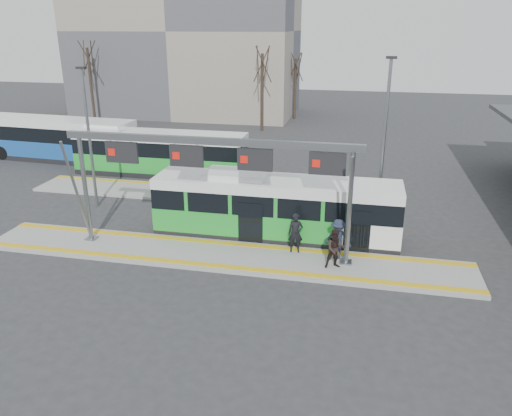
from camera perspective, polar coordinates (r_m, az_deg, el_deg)
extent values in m
plane|color=#2D2D30|center=(22.50, -4.03, -5.60)|extent=(120.00, 120.00, 0.00)
cube|color=gray|center=(22.46, -4.03, -5.43)|extent=(22.00, 3.00, 0.15)
cube|color=gray|center=(30.67, -7.14, 1.68)|extent=(20.00, 3.00, 0.15)
cube|color=gold|center=(23.43, -3.27, -4.05)|extent=(22.00, 0.35, 0.02)
cube|color=gold|center=(21.44, -4.89, -6.53)|extent=(22.00, 0.35, 0.02)
cube|color=gold|center=(31.68, -6.48, 2.49)|extent=(20.00, 0.35, 0.02)
cylinder|color=slate|center=(24.27, -18.92, 2.10)|extent=(0.20, 0.20, 5.05)
cube|color=slate|center=(25.13, -18.28, -3.31)|extent=(0.50, 0.50, 0.06)
cylinder|color=slate|center=(23.71, -19.76, 1.57)|extent=(0.12, 1.46, 4.90)
cylinder|color=slate|center=(20.95, 10.64, 0.03)|extent=(0.20, 0.20, 5.05)
cube|color=slate|center=(21.94, 10.21, -6.09)|extent=(0.50, 0.50, 0.06)
cylinder|color=slate|center=(20.30, 10.56, -0.65)|extent=(0.12, 1.46, 4.90)
cube|color=slate|center=(21.17, -5.47, 7.64)|extent=(13.00, 0.25, 0.30)
cube|color=black|center=(22.83, -15.09, 6.16)|extent=(1.50, 0.12, 0.95)
cube|color=red|center=(22.98, -16.18, 6.15)|extent=(0.32, 0.02, 0.32)
cube|color=black|center=(21.65, -7.95, 5.92)|extent=(1.50, 0.12, 0.95)
cube|color=red|center=(21.74, -9.13, 5.92)|extent=(0.32, 0.02, 0.32)
cube|color=black|center=(20.84, -0.12, 5.54)|extent=(1.50, 0.12, 0.95)
cube|color=red|center=(20.87, -1.38, 5.56)|extent=(0.32, 0.02, 0.32)
cube|color=black|center=(20.44, 8.16, 5.03)|extent=(1.50, 0.12, 0.95)
cube|color=red|center=(20.40, 6.88, 5.07)|extent=(0.32, 0.02, 0.32)
cube|color=gray|center=(58.80, -8.02, 19.43)|extent=(24.00, 12.00, 18.00)
cube|color=black|center=(24.46, 2.22, -2.90)|extent=(11.69, 2.52, 0.34)
cube|color=green|center=(24.18, 2.25, -1.31)|extent=(11.69, 2.52, 1.12)
cube|color=black|center=(23.82, 2.28, 1.03)|extent=(11.69, 2.45, 0.97)
cube|color=white|center=(23.58, 2.31, 2.70)|extent=(11.69, 2.52, 0.49)
cube|color=orange|center=(23.42, 16.51, 1.47)|extent=(0.06, 1.74, 0.27)
cube|color=white|center=(23.85, -2.31, 3.88)|extent=(2.93, 1.75, 0.29)
cylinder|color=black|center=(24.34, -7.75, -2.40)|extent=(0.97, 0.30, 0.97)
cylinder|color=black|center=(26.25, -6.19, -0.60)|extent=(0.97, 0.30, 0.97)
cylinder|color=black|center=(23.06, 10.40, -3.89)|extent=(0.97, 0.30, 0.97)
cylinder|color=black|center=(25.07, 10.58, -1.87)|extent=(0.97, 0.30, 0.97)
cube|color=black|center=(35.13, -10.71, 4.08)|extent=(11.77, 2.51, 0.34)
cube|color=green|center=(34.93, -10.79, 5.24)|extent=(11.77, 2.51, 1.13)
cube|color=black|center=(34.68, -10.90, 6.92)|extent=(11.77, 2.44, 0.98)
cube|color=white|center=(34.52, -10.98, 8.10)|extent=(11.77, 2.51, 0.49)
cylinder|color=black|center=(35.88, -17.51, 4.36)|extent=(0.98, 0.30, 0.98)
cylinder|color=black|center=(37.74, -15.92, 5.29)|extent=(0.98, 0.30, 0.98)
cylinder|color=black|center=(32.85, -5.76, 3.78)|extent=(0.98, 0.30, 0.98)
cylinder|color=black|center=(34.87, -4.67, 4.80)|extent=(0.98, 0.30, 0.98)
cube|color=black|center=(41.14, -21.43, 5.43)|extent=(12.16, 3.46, 0.37)
cube|color=#194C98|center=(40.96, -21.57, 6.48)|extent=(12.16, 3.46, 1.20)
cube|color=black|center=(40.73, -21.78, 8.01)|extent=(12.16, 3.38, 1.04)
cube|color=white|center=(40.59, -21.92, 9.09)|extent=(12.16, 3.46, 0.52)
cylinder|color=black|center=(42.86, -26.95, 5.64)|extent=(1.06, 0.38, 1.04)
cylinder|color=black|center=(44.56, -24.96, 6.45)|extent=(1.06, 0.38, 1.04)
cylinder|color=black|center=(38.06, -18.17, 5.22)|extent=(1.06, 0.38, 1.04)
cylinder|color=black|center=(39.97, -16.32, 6.12)|extent=(1.06, 0.38, 1.04)
imported|color=black|center=(22.30, 4.54, -2.87)|extent=(0.72, 0.53, 1.82)
imported|color=black|center=(21.11, 9.07, -4.62)|extent=(1.00, 0.88, 1.72)
imported|color=#1F2638|center=(21.92, 9.34, -3.53)|extent=(1.18, 0.70, 1.81)
cylinder|color=#382B21|center=(48.33, 0.71, 13.00)|extent=(0.28, 0.28, 7.18)
cylinder|color=#382B21|center=(54.82, 4.49, 13.37)|extent=(0.28, 0.28, 6.31)
cylinder|color=#382B21|center=(55.35, -18.32, 13.11)|extent=(0.28, 0.28, 7.48)
cylinder|color=slate|center=(28.91, -18.48, 7.35)|extent=(0.16, 0.16, 7.65)
cube|color=black|center=(28.35, -19.36, 14.89)|extent=(0.50, 0.25, 0.12)
cylinder|color=slate|center=(25.29, 14.36, 6.82)|extent=(0.16, 0.16, 8.35)
cube|color=black|center=(24.68, 15.23, 16.27)|extent=(0.50, 0.25, 0.12)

